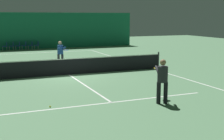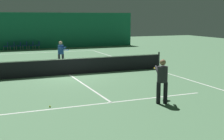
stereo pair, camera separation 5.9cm
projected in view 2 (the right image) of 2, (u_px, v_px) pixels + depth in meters
The scene contains 17 objects.
ground_plane at pixel (69, 75), 18.02m from camera, with size 60.00×60.00×0.00m, color #56845B.
backdrop_curtain at pixel (30, 31), 32.09m from camera, with size 23.00×0.12×3.74m.
court_line_baseline_far at pixel (37, 53), 28.86m from camera, with size 11.00×0.10×0.00m.
court_line_service_far at pixel (48, 60), 23.85m from camera, with size 8.25×0.10×0.00m.
court_line_service_near at pixel (111, 102), 12.19m from camera, with size 8.25×0.10×0.00m.
court_line_sideline_right at pixel (153, 69), 20.09m from camera, with size 0.10×23.80×0.00m.
court_line_centre at pixel (69, 75), 18.02m from camera, with size 0.10×12.80×0.00m.
tennis_net at pixel (69, 66), 17.94m from camera, with size 12.00×0.10×1.07m.
player_near at pixel (162, 78), 11.91m from camera, with size 0.82×1.42×1.73m.
player_far at pixel (61, 52), 20.87m from camera, with size 0.54×1.40×1.70m.
courtside_chair_0 at pixel (6, 46), 30.92m from camera, with size 0.44×0.44×0.84m.
courtside_chair_1 at pixel (13, 45), 31.15m from camera, with size 0.44×0.44×0.84m.
courtside_chair_2 at pixel (19, 45), 31.38m from camera, with size 0.44×0.44×0.84m.
courtside_chair_3 at pixel (26, 45), 31.61m from camera, with size 0.44×0.44×0.84m.
courtside_chair_4 at pixel (32, 45), 31.84m from camera, with size 0.44×0.44×0.84m.
courtside_chair_5 at pixel (38, 44), 32.08m from camera, with size 0.44×0.44×0.84m.
tennis_ball at pixel (50, 106), 11.55m from camera, with size 0.07×0.07×0.07m.
Camera 2 is at (-4.47, -17.32, 3.32)m, focal length 50.00 mm.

